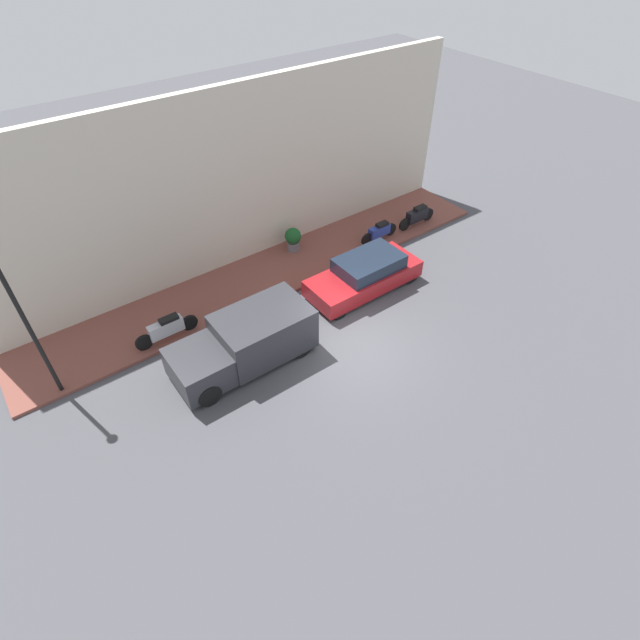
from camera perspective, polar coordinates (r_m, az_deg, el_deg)
name	(u,v)px	position (r m, az deg, el deg)	size (l,w,h in m)	color
ground_plane	(354,349)	(16.14, 3.90, -3.30)	(60.00, 60.00, 0.00)	#47474C
sidewalk	(271,273)	(19.17, -5.59, 5.34)	(2.87, 18.98, 0.11)	brown
building_facade	(241,179)	(18.69, -8.97, 15.61)	(0.30, 18.98, 6.56)	beige
parked_car	(365,274)	(18.14, 5.16, 5.22)	(1.71, 4.30, 1.31)	maroon
delivery_van	(245,342)	(15.30, -8.62, -2.52)	(1.87, 4.42, 1.62)	#2D2D33
motorcycle_black	(417,216)	(22.03, 11.04, 11.62)	(0.30, 1.95, 0.85)	black
scooter_silver	(167,328)	(16.72, -17.13, -0.91)	(0.30, 2.12, 0.84)	#B7B7BF
motorcycle_blue	(379,231)	(20.82, 6.81, 10.04)	(0.30, 1.82, 0.75)	navy
streetlamp	(17,306)	(14.66, -31.30, 1.35)	(0.30, 0.30, 5.30)	black
potted_plant	(293,238)	(20.04, -3.10, 9.29)	(0.65, 0.65, 0.96)	slate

